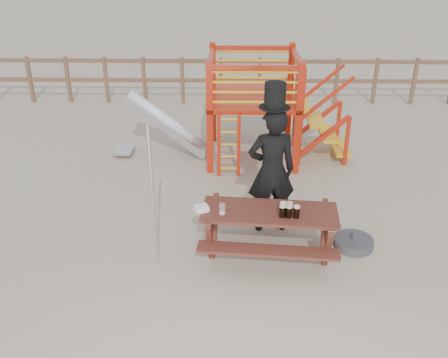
{
  "coord_description": "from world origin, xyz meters",
  "views": [
    {
      "loc": [
        -0.19,
        -5.72,
        4.14
      ],
      "look_at": [
        -0.31,
        0.8,
        0.85
      ],
      "focal_mm": 40.0,
      "sensor_mm": 36.0,
      "label": 1
    }
  ],
  "objects": [
    {
      "name": "empty_glasses",
      "position": [
        -0.32,
        0.04,
        0.78
      ],
      "size": [
        0.08,
        0.08,
        0.15
      ],
      "color": "silver",
      "rests_on": "picnic_table"
    },
    {
      "name": "playground_fort",
      "position": [
        0.12,
        3.58,
        1.07
      ],
      "size": [
        4.71,
        1.84,
        2.1
      ],
      "color": "#B5210C",
      "rests_on": "ground"
    },
    {
      "name": "picnic_table",
      "position": [
        0.33,
        0.13,
        0.45
      ],
      "size": [
        1.95,
        1.43,
        0.71
      ],
      "rotation": [
        0.0,
        0.0,
        -0.09
      ],
      "color": "maroon",
      "rests_on": "ground"
    },
    {
      "name": "paper_bag",
      "position": [
        -0.6,
        0.11,
        0.75
      ],
      "size": [
        0.22,
        0.2,
        0.08
      ],
      "primitive_type": "cube",
      "rotation": [
        0.0,
        0.0,
        0.42
      ],
      "color": "white",
      "rests_on": "picnic_table"
    },
    {
      "name": "parasol_base",
      "position": [
        1.58,
        0.34,
        0.07
      ],
      "size": [
        0.57,
        0.57,
        0.24
      ],
      "color": "#3D3D42",
      "rests_on": "ground"
    },
    {
      "name": "ground",
      "position": [
        0.0,
        0.0,
        0.0
      ],
      "size": [
        60.0,
        60.0,
        0.0
      ],
      "primitive_type": "plane",
      "color": "tan",
      "rests_on": "ground"
    },
    {
      "name": "stout_pints",
      "position": [
        0.56,
        0.01,
        0.8
      ],
      "size": [
        0.27,
        0.18,
        0.17
      ],
      "color": "black",
      "rests_on": "picnic_table"
    },
    {
      "name": "man_with_hat",
      "position": [
        0.39,
        0.84,
        1.02
      ],
      "size": [
        0.76,
        0.56,
        2.29
      ],
      "rotation": [
        0.0,
        0.0,
        3.28
      ],
      "color": "black",
      "rests_on": "ground"
    },
    {
      "name": "metal_pole",
      "position": [
        -1.21,
        -0.09,
        1.01
      ],
      "size": [
        0.04,
        0.04,
        2.02
      ],
      "primitive_type": "cylinder",
      "color": "#B2B2B7",
      "rests_on": "ground"
    },
    {
      "name": "back_fence",
      "position": [
        0.0,
        7.0,
        0.74
      ],
      "size": [
        15.09,
        0.09,
        1.2
      ],
      "color": "brown",
      "rests_on": "ground"
    }
  ]
}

